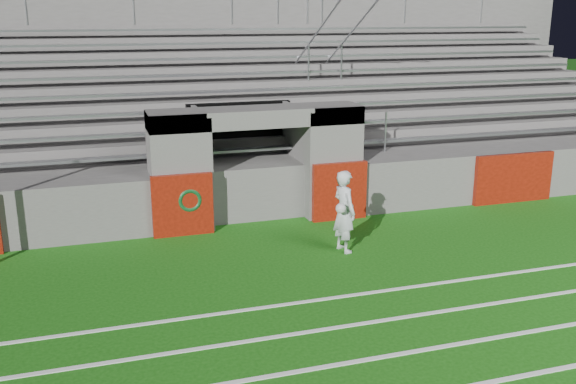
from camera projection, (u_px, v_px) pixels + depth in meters
name	position (u px, v px, depth m)	size (l,w,h in m)	color
ground	(307.00, 276.00, 11.67)	(90.00, 90.00, 0.00)	#15530D
stadium_structure	(217.00, 125.00, 18.58)	(26.00, 8.48, 5.42)	#575553
goalkeeper_with_ball	(344.00, 211.00, 12.71)	(0.55, 0.72, 1.66)	silver
hose_coil	(190.00, 199.00, 13.66)	(0.52, 0.15, 0.55)	#0E4615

